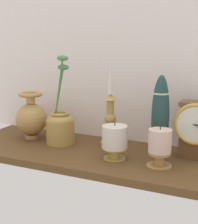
% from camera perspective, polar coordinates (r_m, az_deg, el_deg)
% --- Properties ---
extents(ground_plane, '(1.00, 0.36, 0.02)m').
position_cam_1_polar(ground_plane, '(1.18, -0.85, -7.14)').
color(ground_plane, '#55391C').
extents(back_wall, '(1.20, 0.02, 0.65)m').
position_cam_1_polar(back_wall, '(1.29, 2.74, 9.70)').
color(back_wall, white).
rests_on(back_wall, ground_plane).
extents(mantel_clock, '(0.13, 0.09, 0.19)m').
position_cam_1_polar(mantel_clock, '(1.13, 16.06, -2.71)').
color(mantel_clock, brown).
rests_on(mantel_clock, ground_plane).
extents(candlestick_tall_left, '(0.07, 0.07, 0.33)m').
position_cam_1_polar(candlestick_tall_left, '(1.20, 1.92, -0.51)').
color(candlestick_tall_left, '#B18C47').
rests_on(candlestick_tall_left, ground_plane).
extents(brass_vase_bulbous, '(0.12, 0.12, 0.18)m').
position_cam_1_polar(brass_vase_bulbous, '(1.34, -11.32, -0.87)').
color(brass_vase_bulbous, '#B1864A').
rests_on(brass_vase_bulbous, ground_plane).
extents(brass_vase_jar, '(0.11, 0.11, 0.33)m').
position_cam_1_polar(brass_vase_jar, '(1.26, -6.52, -2.23)').
color(brass_vase_jar, '#A98441').
rests_on(brass_vase_jar, ground_plane).
extents(pillar_candle_front, '(0.08, 0.08, 0.12)m').
position_cam_1_polar(pillar_candle_front, '(1.09, 2.67, -4.69)').
color(pillar_candle_front, tan).
rests_on(pillar_candle_front, ground_plane).
extents(pillar_candle_near_clock, '(0.08, 0.08, 0.13)m').
position_cam_1_polar(pillar_candle_near_clock, '(1.04, 10.19, -5.61)').
color(pillar_candle_near_clock, '#B28347').
rests_on(pillar_candle_near_clock, ground_plane).
extents(tall_ceramic_vase, '(0.06, 0.06, 0.27)m').
position_cam_1_polar(tall_ceramic_vase, '(1.11, 10.28, -0.67)').
color(tall_ceramic_vase, '#203D3C').
rests_on(tall_ceramic_vase, ground_plane).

